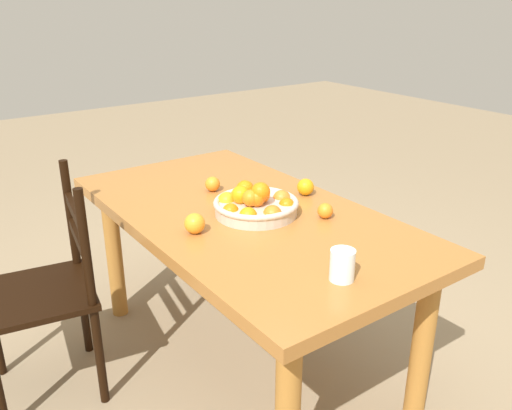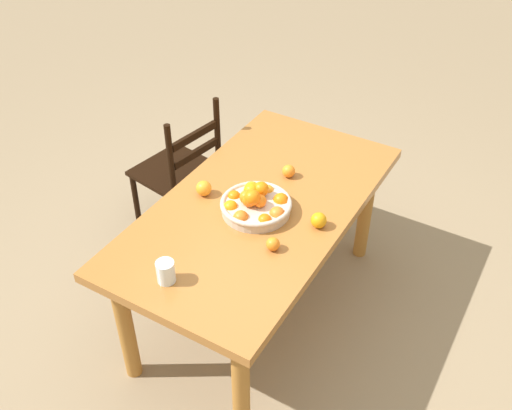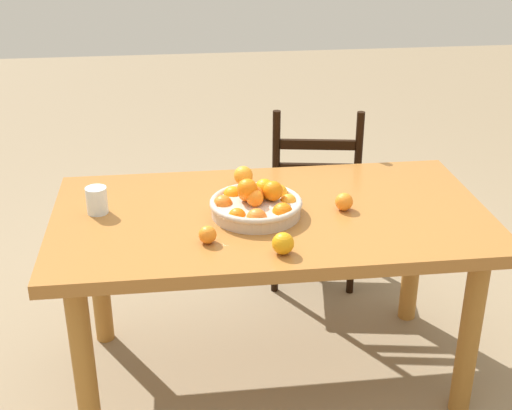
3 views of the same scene
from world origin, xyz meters
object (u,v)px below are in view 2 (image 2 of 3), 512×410
object	(u,v)px
orange_loose_2	(273,244)
orange_loose_3	(319,220)
chair_near_window	(180,174)
drinking_glass	(166,272)
fruit_bowl	(256,204)
orange_loose_1	(204,188)
dining_table	(259,219)
orange_loose_0	(289,171)

from	to	relation	value
orange_loose_2	orange_loose_3	distance (m)	0.27
chair_near_window	drinking_glass	distance (m)	1.23
chair_near_window	fruit_bowl	xyz separation A→B (m)	(-0.38, -0.76, 0.34)
orange_loose_2	drinking_glass	distance (m)	0.49
orange_loose_1	orange_loose_3	bearing A→B (deg)	-83.47
dining_table	orange_loose_3	distance (m)	0.35
fruit_bowl	orange_loose_2	bearing A→B (deg)	-133.67
fruit_bowl	orange_loose_2	size ratio (longest dim) A/B	5.53
drinking_glass	orange_loose_1	bearing A→B (deg)	19.37
fruit_bowl	orange_loose_1	size ratio (longest dim) A/B	4.42
fruit_bowl	drinking_glass	xyz separation A→B (m)	(-0.59, 0.09, 0.01)
chair_near_window	fruit_bowl	size ratio (longest dim) A/B	2.72
orange_loose_2	drinking_glass	bearing A→B (deg)	143.56
dining_table	chair_near_window	bearing A→B (deg)	66.35
orange_loose_3	orange_loose_0	bearing A→B (deg)	47.53
orange_loose_3	drinking_glass	distance (m)	0.75
orange_loose_1	drinking_glass	bearing A→B (deg)	-160.63
dining_table	chair_near_window	world-z (taller)	chair_near_window
fruit_bowl	orange_loose_3	world-z (taller)	fruit_bowl
dining_table	orange_loose_2	world-z (taller)	orange_loose_2
dining_table	orange_loose_2	distance (m)	0.36
chair_near_window	orange_loose_2	bearing A→B (deg)	68.64
fruit_bowl	orange_loose_1	world-z (taller)	fruit_bowl
fruit_bowl	orange_loose_2	world-z (taller)	fruit_bowl
orange_loose_0	orange_loose_1	world-z (taller)	orange_loose_1
orange_loose_1	orange_loose_0	bearing A→B (deg)	-39.61
orange_loose_2	orange_loose_3	world-z (taller)	orange_loose_3
dining_table	orange_loose_2	bearing A→B (deg)	-138.86
orange_loose_3	drinking_glass	world-z (taller)	drinking_glass
chair_near_window	dining_table	bearing A→B (deg)	75.91
fruit_bowl	orange_loose_1	bearing A→B (deg)	93.44
orange_loose_3	drinking_glass	xyz separation A→B (m)	(-0.64, 0.40, 0.01)
orange_loose_1	orange_loose_3	xyz separation A→B (m)	(0.07, -0.60, -0.00)
dining_table	drinking_glass	xyz separation A→B (m)	(-0.65, 0.07, 0.15)
orange_loose_2	dining_table	bearing A→B (deg)	41.14
orange_loose_0	orange_loose_1	size ratio (longest dim) A/B	0.87
chair_near_window	orange_loose_2	world-z (taller)	chair_near_window
drinking_glass	orange_loose_2	bearing A→B (deg)	-36.44
dining_table	drinking_glass	world-z (taller)	drinking_glass
dining_table	orange_loose_0	xyz separation A→B (m)	(0.28, -0.02, 0.13)
orange_loose_2	drinking_glass	world-z (taller)	drinking_glass
chair_near_window	orange_loose_0	world-z (taller)	chair_near_window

